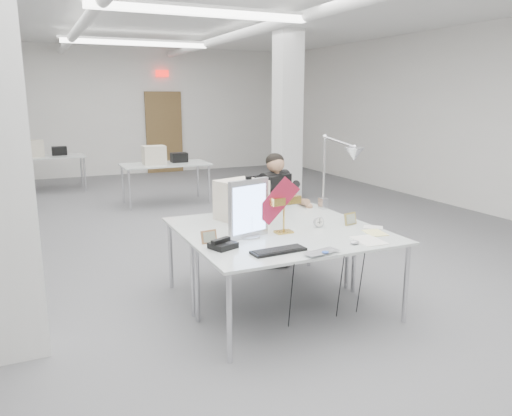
{
  "coord_description": "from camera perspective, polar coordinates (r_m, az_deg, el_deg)",
  "views": [
    {
      "loc": [
        -2.09,
        -6.12,
        1.99
      ],
      "look_at": [
        -0.22,
        -2.0,
        0.97
      ],
      "focal_mm": 35.0,
      "sensor_mm": 36.0,
      "label": 1
    }
  ],
  "objects": [
    {
      "name": "mouse",
      "position": [
        4.33,
        11.22,
        -3.89
      ],
      "size": [
        0.09,
        0.06,
        0.04
      ],
      "primitive_type": "ellipsoid",
      "rotation": [
        0.0,
        0.0,
        -0.07
      ],
      "color": "#A6A6AA",
      "rests_on": "desk_main"
    },
    {
      "name": "paper_stack_b",
      "position": [
        4.72,
        13.45,
        -2.77
      ],
      "size": [
        0.21,
        0.26,
        0.01
      ],
      "primitive_type": "cube",
      "rotation": [
        0.0,
        0.0,
        -0.2
      ],
      "color": "#EEE48E",
      "rests_on": "desk_main"
    },
    {
      "name": "monitor",
      "position": [
        4.4,
        -0.85,
        -0.07
      ],
      "size": [
        0.42,
        0.15,
        0.52
      ],
      "primitive_type": "cube",
      "rotation": [
        0.0,
        0.0,
        0.27
      ],
      "color": "#B0B0B5",
      "rests_on": "desk_main"
    },
    {
      "name": "office_chair",
      "position": [
        5.98,
        1.97,
        -0.89
      ],
      "size": [
        0.76,
        0.76,
        1.17
      ],
      "primitive_type": null,
      "rotation": [
        0.0,
        0.0,
        0.43
      ],
      "color": "black",
      "rests_on": "room_shell"
    },
    {
      "name": "keyboard",
      "position": [
        4.05,
        2.58,
        -4.91
      ],
      "size": [
        0.47,
        0.18,
        0.02
      ],
      "primitive_type": "cube",
      "rotation": [
        0.0,
        0.0,
        0.06
      ],
      "color": "black",
      "rests_on": "desk_main"
    },
    {
      "name": "architect_lamp",
      "position": [
        5.36,
        9.18,
        3.59
      ],
      "size": [
        0.39,
        0.66,
        0.8
      ],
      "primitive_type": null,
      "rotation": [
        0.0,
        0.0,
        -0.3
      ],
      "color": "silver",
      "rests_on": "desk_second"
    },
    {
      "name": "room_shell",
      "position": [
        6.61,
        -5.79,
        10.07
      ],
      "size": [
        10.04,
        14.04,
        3.24
      ],
      "color": "#5B5B5D",
      "rests_on": "ground"
    },
    {
      "name": "beige_monitor",
      "position": [
        5.07,
        -1.69,
        0.92
      ],
      "size": [
        0.53,
        0.51,
        0.4
      ],
      "primitive_type": "cube",
      "rotation": [
        0.0,
        0.0,
        0.31
      ],
      "color": "beige",
      "rests_on": "desk_second"
    },
    {
      "name": "bg_desk_b",
      "position": [
        11.39,
        -22.99,
        5.41
      ],
      "size": [
        1.6,
        0.8,
        0.02
      ],
      "primitive_type": "cube",
      "color": "silver",
      "rests_on": "room_shell"
    },
    {
      "name": "bg_desk_a",
      "position": [
        9.48,
        -10.34,
        4.93
      ],
      "size": [
        1.6,
        0.8,
        0.02
      ],
      "primitive_type": "cube",
      "color": "silver",
      "rests_on": "room_shell"
    },
    {
      "name": "desk_second",
      "position": [
        5.13,
        0.33,
        -1.37
      ],
      "size": [
        1.8,
        0.9,
        0.02
      ],
      "primitive_type": "cube",
      "color": "silver",
      "rests_on": "room_shell"
    },
    {
      "name": "picture_frame_right",
      "position": [
        4.97,
        10.73,
        -1.22
      ],
      "size": [
        0.16,
        0.07,
        0.12
      ],
      "primitive_type": "cube",
      "rotation": [
        -0.21,
        0.0,
        0.22
      ],
      "color": "#9F8A44",
      "rests_on": "desk_main"
    },
    {
      "name": "pennant",
      "position": [
        4.47,
        2.4,
        0.8
      ],
      "size": [
        0.39,
        0.17,
        0.45
      ],
      "primitive_type": "cube",
      "rotation": [
        0.0,
        -0.87,
        -0.4
      ],
      "color": "maroon",
      "rests_on": "monitor"
    },
    {
      "name": "paper_stack_c",
      "position": [
        4.92,
        13.24,
        -2.16
      ],
      "size": [
        0.22,
        0.21,
        0.01
      ],
      "primitive_type": "cube",
      "rotation": [
        0.0,
        0.0,
        -0.69
      ],
      "color": "silver",
      "rests_on": "desk_main"
    },
    {
      "name": "seated_person",
      "position": [
        5.87,
        2.21,
        1.99
      ],
      "size": [
        0.67,
        0.72,
        0.88
      ],
      "primitive_type": null,
      "rotation": [
        0.0,
        0.0,
        0.43
      ],
      "color": "black",
      "rests_on": "office_chair"
    },
    {
      "name": "desk_clock",
      "position": [
        4.84,
        7.17,
        -1.59
      ],
      "size": [
        0.11,
        0.04,
        0.1
      ],
      "primitive_type": "cylinder",
      "rotation": [
        1.57,
        0.0,
        -0.08
      ],
      "color": "#A3A3A8",
      "rests_on": "desk_main"
    },
    {
      "name": "bankers_lamp",
      "position": [
        4.57,
        3.21,
        -0.59
      ],
      "size": [
        0.34,
        0.17,
        0.37
      ],
      "primitive_type": null,
      "rotation": [
        0.0,
        0.0,
        0.12
      ],
      "color": "gold",
      "rests_on": "desk_main"
    },
    {
      "name": "laptop",
      "position": [
        4.0,
        7.92,
        -5.25
      ],
      "size": [
        0.34,
        0.25,
        0.02
      ],
      "primitive_type": "imported",
      "rotation": [
        0.0,
        0.0,
        0.18
      ],
      "color": "#A9AAAE",
      "rests_on": "desk_main"
    },
    {
      "name": "paper_stack_a",
      "position": [
        4.47,
        12.74,
        -3.64
      ],
      "size": [
        0.24,
        0.33,
        0.01
      ],
      "primitive_type": "cube",
      "rotation": [
        0.0,
        0.0,
        -0.08
      ],
      "color": "white",
      "rests_on": "desk_main"
    },
    {
      "name": "desk_phone",
      "position": [
        4.15,
        -3.79,
        -4.28
      ],
      "size": [
        0.25,
        0.24,
        0.05
      ],
      "primitive_type": "cube",
      "rotation": [
        0.0,
        0.0,
        0.35
      ],
      "color": "black",
      "rests_on": "desk_main"
    },
    {
      "name": "desk_main",
      "position": [
        4.36,
        5.32,
        -3.98
      ],
      "size": [
        1.8,
        0.9,
        0.02
      ],
      "primitive_type": "cube",
      "color": "silver",
      "rests_on": "room_shell"
    },
    {
      "name": "picture_frame_left",
      "position": [
        4.3,
        -5.4,
        -3.27
      ],
      "size": [
        0.15,
        0.05,
        0.11
      ],
      "primitive_type": "cube",
      "rotation": [
        -0.21,
        0.0,
        0.13
      ],
      "color": "#AE754B",
      "rests_on": "desk_main"
    }
  ]
}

